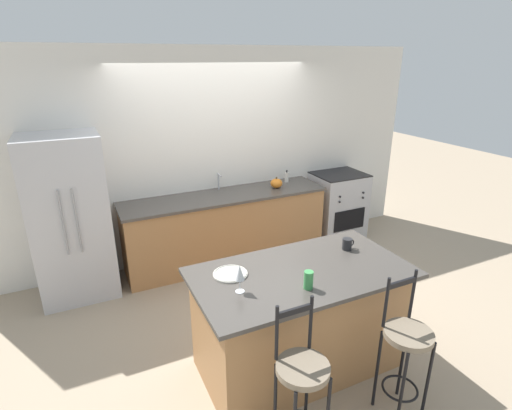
% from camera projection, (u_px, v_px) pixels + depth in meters
% --- Properties ---
extents(ground_plane, '(18.00, 18.00, 0.00)m').
position_uv_depth(ground_plane, '(238.00, 271.00, 5.08)').
color(ground_plane, tan).
extents(wall_back, '(6.00, 0.07, 2.70)m').
position_uv_depth(wall_back, '(215.00, 156.00, 5.20)').
color(wall_back, silver).
rests_on(wall_back, ground_plane).
extents(back_counter, '(2.64, 0.69, 0.92)m').
position_uv_depth(back_counter, '(226.00, 227.00, 5.24)').
color(back_counter, '#A87547').
rests_on(back_counter, ground_plane).
extents(sink_faucet, '(0.02, 0.13, 0.22)m').
position_uv_depth(sink_faucet, '(219.00, 180.00, 5.20)').
color(sink_faucet, '#ADAFB5').
rests_on(sink_faucet, back_counter).
extents(kitchen_island, '(1.79, 0.96, 0.94)m').
position_uv_depth(kitchen_island, '(300.00, 319.00, 3.39)').
color(kitchen_island, '#A87547').
rests_on(kitchen_island, ground_plane).
extents(refrigerator, '(0.79, 0.69, 1.83)m').
position_uv_depth(refrigerator, '(70.00, 219.00, 4.33)').
color(refrigerator, '#BCBCC1').
rests_on(refrigerator, ground_plane).
extents(oven_range, '(0.73, 0.63, 0.97)m').
position_uv_depth(oven_range, '(337.00, 205.00, 5.95)').
color(oven_range, '#B7B7BC').
rests_on(oven_range, ground_plane).
extents(bar_stool_near, '(0.35, 0.35, 1.14)m').
position_uv_depth(bar_stool_near, '(301.00, 382.00, 2.57)').
color(bar_stool_near, black).
rests_on(bar_stool_near, ground_plane).
extents(bar_stool_far, '(0.35, 0.35, 1.14)m').
position_uv_depth(bar_stool_far, '(405.00, 347.00, 2.88)').
color(bar_stool_far, black).
rests_on(bar_stool_far, ground_plane).
extents(dinner_plate, '(0.28, 0.28, 0.02)m').
position_uv_depth(dinner_plate, '(230.00, 274.00, 3.17)').
color(dinner_plate, beige).
rests_on(dinner_plate, kitchen_island).
extents(wine_glass, '(0.07, 0.07, 0.22)m').
position_uv_depth(wine_glass, '(240.00, 273.00, 2.89)').
color(wine_glass, white).
rests_on(wine_glass, kitchen_island).
extents(coffee_mug, '(0.12, 0.09, 0.10)m').
position_uv_depth(coffee_mug, '(347.00, 244.00, 3.58)').
color(coffee_mug, '#232326').
rests_on(coffee_mug, kitchen_island).
extents(tumbler_cup, '(0.07, 0.07, 0.14)m').
position_uv_depth(tumbler_cup, '(308.00, 280.00, 2.97)').
color(tumbler_cup, '#3D934C').
rests_on(tumbler_cup, kitchen_island).
extents(pumpkin_decoration, '(0.16, 0.16, 0.15)m').
position_uv_depth(pumpkin_decoration, '(276.00, 183.00, 5.31)').
color(pumpkin_decoration, orange).
rests_on(pumpkin_decoration, back_counter).
extents(soap_bottle, '(0.06, 0.06, 0.17)m').
position_uv_depth(soap_bottle, '(287.00, 177.00, 5.54)').
color(soap_bottle, silver).
rests_on(soap_bottle, back_counter).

